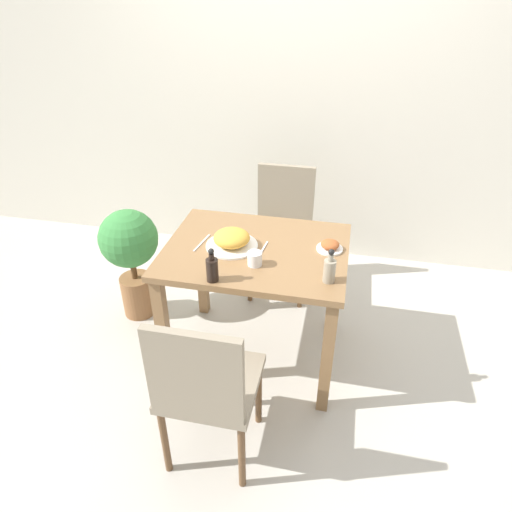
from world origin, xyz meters
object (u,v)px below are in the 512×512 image
(chair_far, at_px, (283,224))
(potted_plant_left, at_px, (130,251))
(sauce_bottle, at_px, (212,268))
(condiment_bottle, at_px, (330,269))
(food_plate, at_px, (232,240))
(chair_near, at_px, (206,385))
(drink_cup, at_px, (255,259))
(side_plate, at_px, (330,246))

(chair_far, relative_size, potted_plant_left, 1.16)
(chair_far, distance_m, sauce_bottle, 1.17)
(sauce_bottle, distance_m, condiment_bottle, 0.55)
(food_plate, bearing_deg, sauce_bottle, -91.66)
(chair_near, xyz_separation_m, sauce_bottle, (-0.08, 0.42, 0.32))
(condiment_bottle, relative_size, potted_plant_left, 0.23)
(chair_near, relative_size, sauce_bottle, 5.06)
(chair_near, relative_size, drink_cup, 12.19)
(chair_far, height_order, drink_cup, chair_far)
(chair_far, bearing_deg, side_plate, -62.94)
(condiment_bottle, bearing_deg, chair_far, 110.72)
(chair_far, xyz_separation_m, side_plate, (0.36, -0.71, 0.28))
(chair_near, bearing_deg, chair_far, -93.18)
(sauce_bottle, xyz_separation_m, potted_plant_left, (-0.73, 0.56, -0.33))
(potted_plant_left, bearing_deg, condiment_bottle, -19.45)
(chair_near, height_order, condiment_bottle, condiment_bottle)
(chair_near, height_order, sauce_bottle, sauce_bottle)
(food_plate, height_order, condiment_bottle, condiment_bottle)
(chair_near, height_order, food_plate, chair_near)
(chair_near, distance_m, side_plate, 0.97)
(condiment_bottle, bearing_deg, potted_plant_left, 160.55)
(chair_far, distance_m, side_plate, 0.84)
(drink_cup, distance_m, condiment_bottle, 0.38)
(side_plate, bearing_deg, sauce_bottle, -142.70)
(food_plate, bearing_deg, condiment_bottle, -21.99)
(sauce_bottle, bearing_deg, side_plate, 37.30)
(chair_near, relative_size, condiment_bottle, 5.06)
(side_plate, height_order, drink_cup, drink_cup)
(chair_near, distance_m, food_plate, 0.80)
(chair_far, xyz_separation_m, potted_plant_left, (-0.90, -0.55, -0.01))
(side_plate, xyz_separation_m, drink_cup, (-0.36, -0.23, 0.01))
(drink_cup, relative_size, sauce_bottle, 0.41)
(side_plate, xyz_separation_m, condiment_bottle, (0.02, -0.29, 0.04))
(chair_far, bearing_deg, condiment_bottle, -69.28)
(condiment_bottle, bearing_deg, food_plate, 158.01)
(food_plate, height_order, sauce_bottle, sauce_bottle)
(sauce_bottle, distance_m, potted_plant_left, 0.98)
(potted_plant_left, bearing_deg, chair_near, -50.24)
(chair_far, height_order, food_plate, chair_far)
(food_plate, distance_m, side_plate, 0.52)
(food_plate, height_order, side_plate, food_plate)
(sauce_bottle, bearing_deg, chair_far, 81.58)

